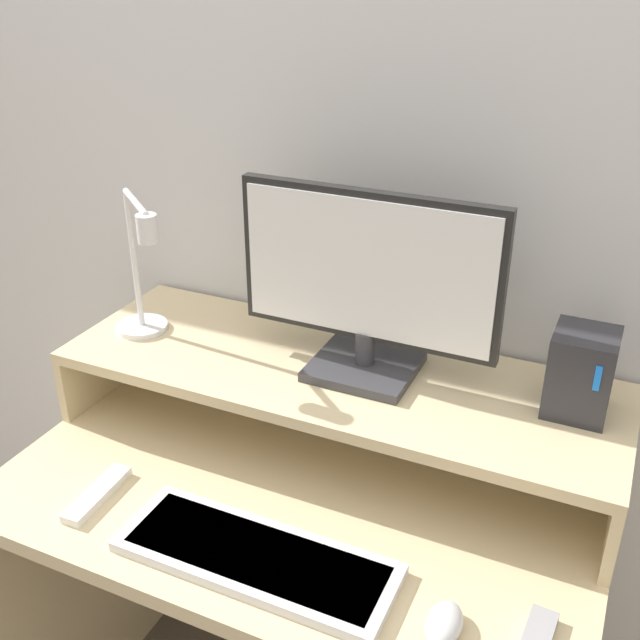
{
  "coord_description": "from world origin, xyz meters",
  "views": [
    {
      "loc": [
        0.47,
        -0.62,
        1.59
      ],
      "look_at": [
        0.02,
        0.36,
        1.04
      ],
      "focal_mm": 42.0,
      "sensor_mm": 36.0,
      "label": 1
    }
  ],
  "objects_px": {
    "router_dock": "(581,373)",
    "desk_lamp": "(142,283)",
    "monitor": "(367,283)",
    "mouse": "(444,624)",
    "keyboard": "(256,557)",
    "remote_control": "(97,494)"
  },
  "relations": [
    {
      "from": "keyboard",
      "to": "monitor",
      "type": "bearing_deg",
      "value": 85.3
    },
    {
      "from": "remote_control",
      "to": "monitor",
      "type": "bearing_deg",
      "value": 44.81
    },
    {
      "from": "router_dock",
      "to": "keyboard",
      "type": "height_order",
      "value": "router_dock"
    },
    {
      "from": "keyboard",
      "to": "remote_control",
      "type": "height_order",
      "value": "keyboard"
    },
    {
      "from": "monitor",
      "to": "remote_control",
      "type": "relative_size",
      "value": 3.06
    },
    {
      "from": "monitor",
      "to": "remote_control",
      "type": "xyz_separation_m",
      "value": [
        -0.35,
        -0.35,
        -0.32
      ]
    },
    {
      "from": "router_dock",
      "to": "desk_lamp",
      "type": "bearing_deg",
      "value": -173.41
    },
    {
      "from": "router_dock",
      "to": "remote_control",
      "type": "relative_size",
      "value": 0.95
    },
    {
      "from": "keyboard",
      "to": "remote_control",
      "type": "bearing_deg",
      "value": 177.0
    },
    {
      "from": "monitor",
      "to": "router_dock",
      "type": "bearing_deg",
      "value": 4.03
    },
    {
      "from": "router_dock",
      "to": "keyboard",
      "type": "relative_size",
      "value": 0.33
    },
    {
      "from": "desk_lamp",
      "to": "keyboard",
      "type": "xyz_separation_m",
      "value": [
        0.41,
        -0.3,
        -0.27
      ]
    },
    {
      "from": "monitor",
      "to": "keyboard",
      "type": "relative_size",
      "value": 1.07
    },
    {
      "from": "desk_lamp",
      "to": "mouse",
      "type": "relative_size",
      "value": 3.66
    },
    {
      "from": "mouse",
      "to": "keyboard",
      "type": "bearing_deg",
      "value": 178.96
    },
    {
      "from": "desk_lamp",
      "to": "remote_control",
      "type": "distance_m",
      "value": 0.4
    },
    {
      "from": "mouse",
      "to": "router_dock",
      "type": "bearing_deg",
      "value": 76.08
    },
    {
      "from": "monitor",
      "to": "router_dock",
      "type": "distance_m",
      "value": 0.39
    },
    {
      "from": "router_dock",
      "to": "mouse",
      "type": "distance_m",
      "value": 0.46
    },
    {
      "from": "desk_lamp",
      "to": "remote_control",
      "type": "height_order",
      "value": "desk_lamp"
    },
    {
      "from": "desk_lamp",
      "to": "mouse",
      "type": "xyz_separation_m",
      "value": [
        0.71,
        -0.31,
        -0.26
      ]
    },
    {
      "from": "monitor",
      "to": "desk_lamp",
      "type": "bearing_deg",
      "value": -171.26
    }
  ]
}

